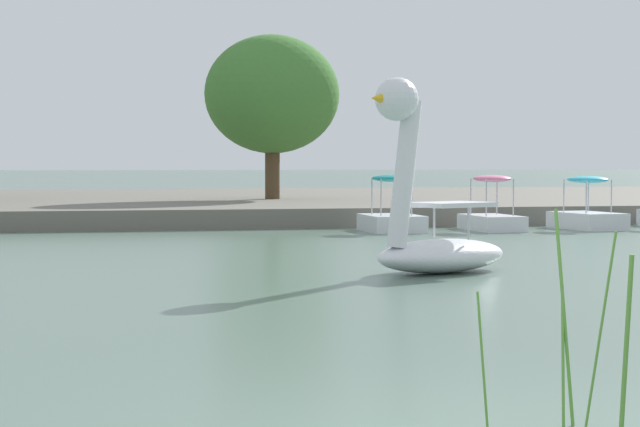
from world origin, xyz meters
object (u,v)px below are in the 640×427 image
(pedal_boat_cyan, at_px, (587,214))
(tree_sapling_by_fence, at_px, (272,95))
(pedal_boat_pink, at_px, (492,214))
(pedal_boat_teal, at_px, (392,216))
(swan_boat, at_px, (431,222))

(pedal_boat_cyan, distance_m, tree_sapling_by_fence, 13.80)
(pedal_boat_pink, bearing_deg, pedal_boat_cyan, -0.08)
(pedal_boat_teal, height_order, pedal_boat_cyan, pedal_boat_teal)
(pedal_boat_teal, relative_size, tree_sapling_by_fence, 0.37)
(swan_boat, bearing_deg, tree_sapling_by_fence, 86.70)
(pedal_boat_teal, distance_m, tree_sapling_by_fence, 11.75)
(swan_boat, distance_m, pedal_boat_pink, 12.80)
(swan_boat, relative_size, pedal_boat_cyan, 1.34)
(tree_sapling_by_fence, bearing_deg, swan_boat, -93.30)
(swan_boat, relative_size, tree_sapling_by_fence, 0.55)
(pedal_boat_teal, xyz_separation_m, tree_sapling_by_fence, (-1.39, 10.95, 4.02))
(swan_boat, bearing_deg, pedal_boat_pink, 63.97)
(swan_boat, xyz_separation_m, pedal_boat_teal, (2.69, 11.58, -0.47))
(tree_sapling_by_fence, bearing_deg, pedal_boat_teal, -82.77)
(swan_boat, height_order, tree_sapling_by_fence, tree_sapling_by_fence)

